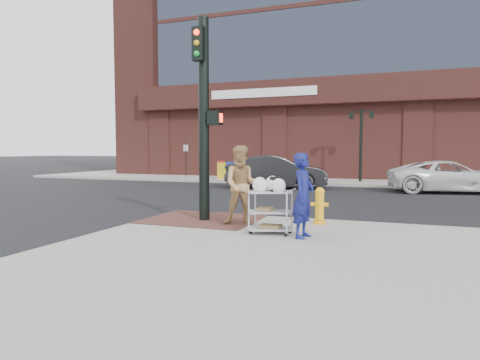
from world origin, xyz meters
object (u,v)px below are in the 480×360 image
at_px(pedestrian_tan, 243,185).
at_px(sedan_dark, 276,172).
at_px(woman_blue, 303,195).
at_px(fire_hydrant, 320,205).
at_px(lamp_post, 361,138).
at_px(traffic_signal_pole, 204,113).
at_px(utility_cart, 270,208).
at_px(minivan_white, 449,177).

relative_size(pedestrian_tan, sedan_dark, 0.37).
distance_m(woman_blue, pedestrian_tan, 1.94).
xyz_separation_m(woman_blue, fire_hydrant, (0.02, 1.74, -0.41)).
bearing_deg(lamp_post, sedan_dark, -131.37).
bearing_deg(sedan_dark, pedestrian_tan, 179.12).
height_order(traffic_signal_pole, woman_blue, traffic_signal_pole).
height_order(woman_blue, fire_hydrant, woman_blue).
height_order(woman_blue, utility_cart, woman_blue).
bearing_deg(fire_hydrant, utility_cart, -115.24).
bearing_deg(traffic_signal_pole, utility_cart, -28.14).
xyz_separation_m(lamp_post, traffic_signal_pole, (-2.48, -15.23, 0.21)).
relative_size(minivan_white, utility_cart, 4.27).
height_order(pedestrian_tan, sedan_dark, pedestrian_tan).
bearing_deg(pedestrian_tan, fire_hydrant, 3.64).
xyz_separation_m(pedestrian_tan, fire_hydrant, (1.69, 0.76, -0.49)).
relative_size(sedan_dark, minivan_white, 0.97).
bearing_deg(utility_cart, fire_hydrant, 64.76).
xyz_separation_m(minivan_white, fire_hydrant, (-3.85, -11.08, -0.12)).
bearing_deg(pedestrian_tan, woman_blue, -51.18).
xyz_separation_m(minivan_white, utility_cart, (-4.60, -12.67, -0.02)).
bearing_deg(woman_blue, traffic_signal_pole, 74.39).
bearing_deg(minivan_white, sedan_dark, 82.62).
bearing_deg(lamp_post, traffic_signal_pole, -99.24).
xyz_separation_m(woman_blue, utility_cart, (-0.73, 0.15, -0.30)).
bearing_deg(sedan_dark, utility_cart, -177.46).
bearing_deg(sedan_dark, traffic_signal_pole, 173.80).
bearing_deg(woman_blue, minivan_white, -8.24).
relative_size(utility_cart, fire_hydrant, 1.38).
distance_m(minivan_white, utility_cart, 13.48).
bearing_deg(utility_cart, pedestrian_tan, 138.17).
bearing_deg(fire_hydrant, traffic_signal_pole, -169.80).
bearing_deg(minivan_white, utility_cart, 148.51).
distance_m(sedan_dark, fire_hydrant, 11.26).
relative_size(pedestrian_tan, minivan_white, 0.36).
bearing_deg(pedestrian_tan, traffic_signal_pole, 146.62).
bearing_deg(traffic_signal_pole, fire_hydrant, 10.20).
bearing_deg(lamp_post, pedestrian_tan, -95.07).
xyz_separation_m(lamp_post, sedan_dark, (-3.72, -4.22, -1.79)).
distance_m(traffic_signal_pole, fire_hydrant, 3.61).
xyz_separation_m(lamp_post, fire_hydrant, (0.31, -14.73, -2.02)).
bearing_deg(traffic_signal_pole, minivan_white, 60.19).
bearing_deg(pedestrian_tan, lamp_post, 64.47).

